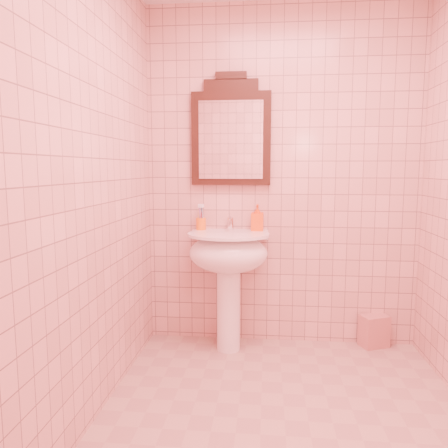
# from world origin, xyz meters

# --- Properties ---
(floor) EXTENTS (2.20, 2.20, 0.00)m
(floor) POSITION_xyz_m (0.00, 0.00, 0.00)
(floor) COLOR tan
(floor) RESTS_ON ground
(back_wall) EXTENTS (2.00, 0.02, 2.50)m
(back_wall) POSITION_xyz_m (0.00, 1.10, 1.25)
(back_wall) COLOR #E3A89E
(back_wall) RESTS_ON floor
(pedestal_sink) EXTENTS (0.58, 0.58, 0.86)m
(pedestal_sink) POSITION_xyz_m (-0.38, 0.87, 0.66)
(pedestal_sink) COLOR white
(pedestal_sink) RESTS_ON floor
(faucet) EXTENTS (0.04, 0.16, 0.11)m
(faucet) POSITION_xyz_m (-0.38, 1.01, 0.92)
(faucet) COLOR white
(faucet) RESTS_ON pedestal_sink
(mirror) EXTENTS (0.58, 0.06, 0.81)m
(mirror) POSITION_xyz_m (-0.38, 1.07, 1.57)
(mirror) COLOR black
(mirror) RESTS_ON back_wall
(toothbrush_cup) EXTENTS (0.07, 0.07, 0.17)m
(toothbrush_cup) POSITION_xyz_m (-0.59, 1.02, 0.91)
(toothbrush_cup) COLOR orange
(toothbrush_cup) RESTS_ON pedestal_sink
(soap_dispenser) EXTENTS (0.09, 0.09, 0.20)m
(soap_dispenser) POSITION_xyz_m (-0.18, 1.02, 0.96)
(soap_dispenser) COLOR #E55313
(soap_dispenser) RESTS_ON pedestal_sink
(towel) EXTENTS (0.23, 0.19, 0.24)m
(towel) POSITION_xyz_m (0.70, 1.04, 0.12)
(towel) COLOR tan
(towel) RESTS_ON floor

